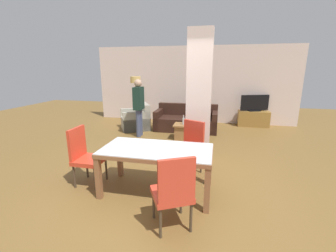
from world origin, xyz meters
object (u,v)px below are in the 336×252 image
object	(u,v)px
coffee_table	(185,131)
tv_screen	(255,103)
bottle	(184,121)
standing_person	(139,104)
dining_chair_near_right	(174,190)
dining_chair_head_left	(85,154)
dining_chair_far_right	(190,145)
tv_stand	(253,119)
sofa	(186,121)
armchair	(137,120)
dining_table	(157,157)
floor_lamp	(136,84)

from	to	relation	value
coffee_table	tv_screen	size ratio (longest dim) A/B	0.64
bottle	tv_screen	size ratio (longest dim) A/B	0.28
standing_person	dining_chair_near_right	bearing A→B (deg)	25.59
dining_chair_near_right	standing_person	size ratio (longest dim) A/B	0.60
dining_chair_head_left	dining_chair_near_right	bearing A→B (deg)	64.26
dining_chair_far_right	standing_person	size ratio (longest dim) A/B	0.60
bottle	tv_stand	world-z (taller)	bottle
dining_chair_near_right	dining_chair_head_left	bearing A→B (deg)	126.70
sofa	armchair	size ratio (longest dim) A/B	1.71
coffee_table	dining_table	bearing A→B (deg)	-90.71
dining_chair_near_right	tv_stand	bearing A→B (deg)	45.52
sofa	coffee_table	xyz separation A→B (m)	(0.09, -0.98, -0.06)
sofa	coffee_table	distance (m)	0.99
coffee_table	dining_chair_near_right	bearing A→B (deg)	-83.91
tv_stand	bottle	bearing A→B (deg)	-137.43
dining_table	armchair	world-z (taller)	armchair
dining_chair_head_left	tv_stand	size ratio (longest dim) A/B	0.98
bottle	standing_person	size ratio (longest dim) A/B	0.16
floor_lamp	standing_person	xyz separation A→B (m)	(0.63, -1.51, -0.45)
sofa	standing_person	size ratio (longest dim) A/B	1.19
dining_chair_head_left	dining_chair_far_right	size ratio (longest dim) A/B	1.00
tv_screen	dining_chair_head_left	bearing A→B (deg)	34.97
dining_table	sofa	size ratio (longest dim) A/B	0.88
armchair	tv_screen	size ratio (longest dim) A/B	1.22
tv_stand	dining_chair_near_right	bearing A→B (deg)	-106.92
bottle	tv_screen	distance (m)	2.89
dining_chair_near_right	bottle	xyz separation A→B (m)	(-0.42, 3.64, -0.01)
dining_chair_far_right	standing_person	bearing A→B (deg)	-22.21
dining_table	standing_person	xyz separation A→B (m)	(-1.30, 2.85, 0.36)
dining_chair_head_left	dining_chair_near_right	world-z (taller)	same
dining_chair_head_left	floor_lamp	distance (m)	4.50
dining_table	dining_chair_far_right	bearing A→B (deg)	62.50
bottle	tv_stand	xyz separation A→B (m)	(2.12, 1.95, -0.26)
dining_chair_far_right	armchair	bearing A→B (deg)	-25.52
dining_chair_far_right	tv_stand	bearing A→B (deg)	-85.75
tv_screen	floor_lamp	world-z (taller)	floor_lamp
dining_chair_head_left	coffee_table	distance (m)	3.14
dining_table	tv_stand	xyz separation A→B (m)	(2.12, 4.77, -0.33)
coffee_table	tv_screen	bearing A→B (deg)	42.74
dining_chair_near_right	dining_chair_far_right	size ratio (longest dim) A/B	1.00
dining_chair_far_right	standing_person	world-z (taller)	standing_person
dining_chair_far_right	sofa	distance (m)	3.05
floor_lamp	dining_chair_far_right	bearing A→B (deg)	-56.35
dining_chair_far_right	armchair	distance (m)	3.46
dining_chair_far_right	coffee_table	distance (m)	2.09
sofa	dining_chair_far_right	bearing A→B (deg)	99.03
floor_lamp	standing_person	world-z (taller)	floor_lamp
dining_chair_far_right	dining_table	bearing A→B (deg)	90.00
tv_stand	standing_person	size ratio (longest dim) A/B	0.62
sofa	bottle	world-z (taller)	sofa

